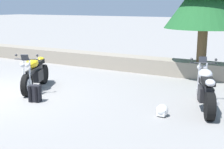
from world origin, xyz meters
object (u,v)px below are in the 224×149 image
at_px(rider_helmet, 162,111).
at_px(rider_backpack, 35,93).
at_px(motorcycle_yellow_near_left, 35,74).
at_px(motorcycle_silver_centre, 205,90).

bearing_deg(rider_helmet, rider_backpack, -170.39).
relative_size(motorcycle_yellow_near_left, motorcycle_silver_centre, 0.98).
height_order(motorcycle_yellow_near_left, rider_helmet, motorcycle_yellow_near_left).
bearing_deg(rider_backpack, motorcycle_silver_centre, 21.05).
height_order(motorcycle_yellow_near_left, motorcycle_silver_centre, same).
height_order(rider_backpack, rider_helmet, rider_backpack).
relative_size(motorcycle_yellow_near_left, rider_helmet, 6.97).
xyz_separation_m(rider_backpack, rider_helmet, (3.29, 0.56, -0.11)).
bearing_deg(motorcycle_yellow_near_left, rider_backpack, -47.71).
distance_m(rider_backpack, rider_helmet, 3.34).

